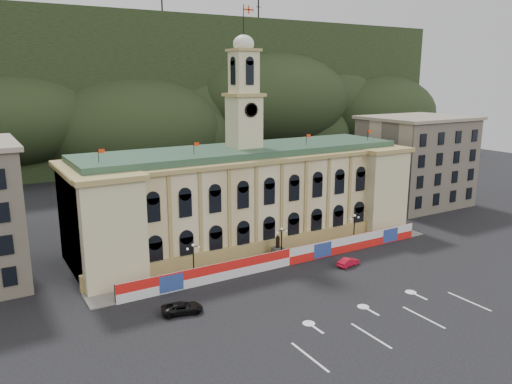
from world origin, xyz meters
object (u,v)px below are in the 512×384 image
statue (278,251)px  lamp_center (282,241)px  red_sedan (348,262)px  black_suv (182,308)px

statue → lamp_center: lamp_center is taller
statue → lamp_center: 2.14m
lamp_center → red_sedan: size_ratio=1.33×
lamp_center → black_suv: bearing=-156.9°
statue → red_sedan: bearing=-46.6°
statue → lamp_center: (0.00, -1.00, 1.89)m
lamp_center → black_suv: (-19.07, -8.12, -2.41)m
red_sedan → lamp_center: bearing=36.9°
red_sedan → statue: bearing=32.8°
statue → black_suv: bearing=-154.4°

